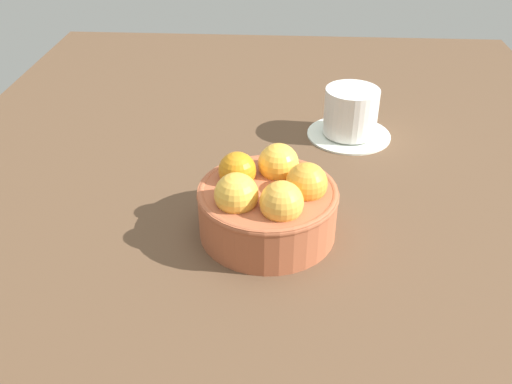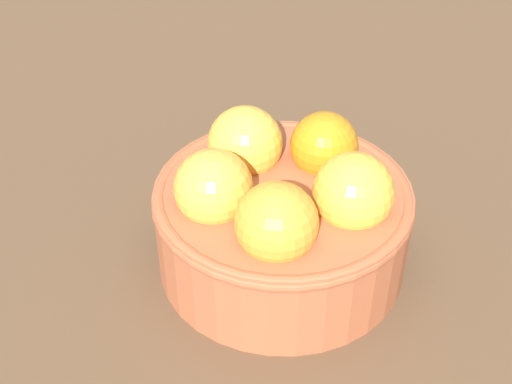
{
  "view_description": "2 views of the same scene",
  "coord_description": "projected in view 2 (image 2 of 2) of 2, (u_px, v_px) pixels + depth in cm",
  "views": [
    {
      "loc": [
        52.74,
        1.9,
        40.09
      ],
      "look_at": [
        1.84,
        -1.23,
        6.72
      ],
      "focal_mm": 39.24,
      "sensor_mm": 36.0,
      "label": 1
    },
    {
      "loc": [
        -2.26,
        32.36,
        31.07
      ],
      "look_at": [
        1.43,
        1.94,
        7.1
      ],
      "focal_mm": 47.27,
      "sensor_mm": 36.0,
      "label": 2
    }
  ],
  "objects": [
    {
      "name": "ground_plane",
      "position": [
        280.0,
        277.0,
        0.46
      ],
      "size": [
        148.59,
        98.87,
        3.16
      ],
      "primitive_type": "cube",
      "color": "brown"
    },
    {
      "name": "terracotta_bowl",
      "position": [
        282.0,
        212.0,
        0.42
      ],
      "size": [
        16.12,
        16.12,
        9.32
      ],
      "color": "#AD5938",
      "rests_on": "ground_plane"
    }
  ]
}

